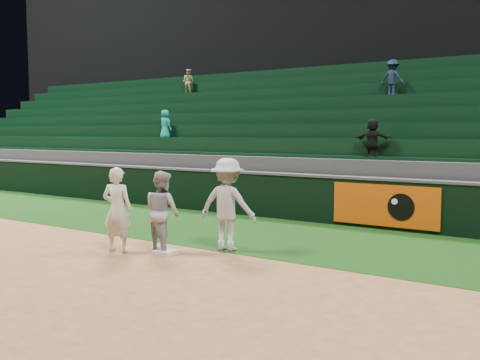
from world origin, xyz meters
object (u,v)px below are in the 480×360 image
object	(u,v)px
first_baseman	(117,210)
base_coach	(228,204)
first_base	(166,252)
baserunner	(162,212)

from	to	relation	value
first_baseman	base_coach	world-z (taller)	base_coach
first_base	first_baseman	bearing A→B (deg)	-159.60
baserunner	base_coach	distance (m)	1.29
first_baseman	base_coach	xyz separation A→B (m)	(1.73, 1.30, 0.09)
first_baseman	baserunner	bearing A→B (deg)	-166.75
first_baseman	baserunner	distance (m)	0.89
base_coach	baserunner	bearing A→B (deg)	30.21
first_base	first_baseman	size ratio (longest dim) A/B	0.23
first_base	baserunner	distance (m)	0.80
first_base	first_baseman	distance (m)	1.29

